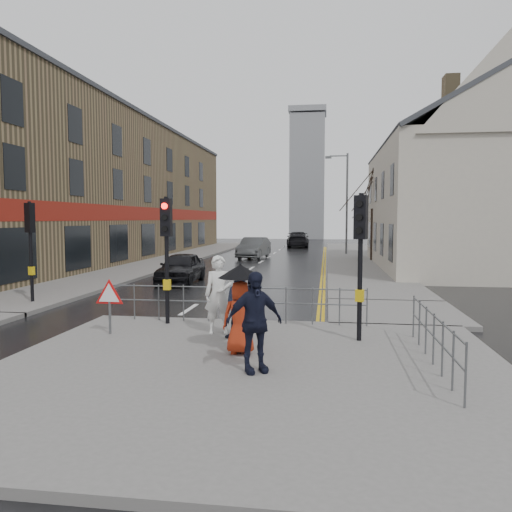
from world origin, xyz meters
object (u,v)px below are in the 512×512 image
(pedestrian_a, at_px, (219,295))
(car_mid, at_px, (254,248))
(car_parked, at_px, (181,268))
(pedestrian_with_umbrella, at_px, (240,303))
(pedestrian_d, at_px, (254,322))
(pedestrian_b, at_px, (242,304))

(pedestrian_a, xyz_separation_m, car_mid, (-2.78, 24.90, -0.32))
(pedestrian_a, height_order, car_mid, pedestrian_a)
(pedestrian_a, bearing_deg, car_mid, 85.72)
(car_parked, relative_size, car_mid, 0.87)
(pedestrian_with_umbrella, bearing_deg, pedestrian_a, 115.62)
(car_parked, xyz_separation_m, car_mid, (1.25, 14.65, 0.08))
(car_parked, bearing_deg, pedestrian_d, -69.86)
(pedestrian_d, xyz_separation_m, car_parked, (-5.33, 13.21, -0.37))
(pedestrian_a, xyz_separation_m, pedestrian_d, (1.31, -2.96, -0.03))
(pedestrian_d, height_order, car_parked, pedestrian_d)
(car_parked, height_order, car_mid, car_mid)
(pedestrian_d, height_order, car_mid, pedestrian_d)
(pedestrian_b, relative_size, pedestrian_d, 0.89)
(pedestrian_d, distance_m, car_mid, 28.15)
(car_mid, bearing_deg, pedestrian_d, -76.60)
(pedestrian_a, bearing_deg, pedestrian_b, -49.31)
(pedestrian_d, distance_m, car_parked, 14.25)
(pedestrian_a, xyz_separation_m, car_parked, (-4.03, 10.25, -0.40))
(pedestrian_b, distance_m, pedestrian_with_umbrella, 1.27)
(pedestrian_b, relative_size, pedestrian_with_umbrella, 0.89)
(car_mid, bearing_deg, pedestrian_b, -77.24)
(pedestrian_b, distance_m, car_parked, 11.75)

